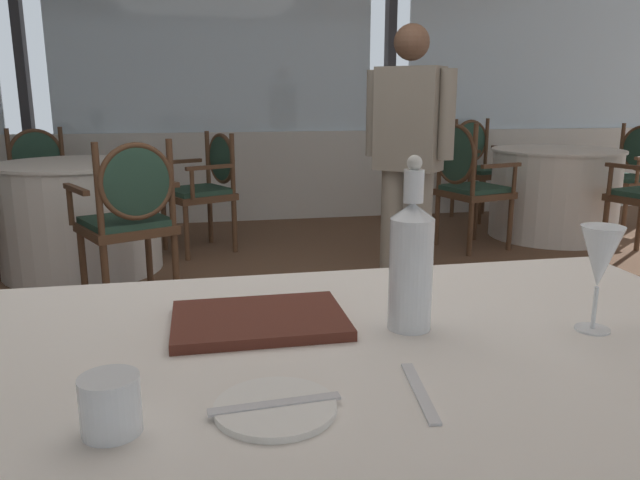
# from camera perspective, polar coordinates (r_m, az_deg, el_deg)

# --- Properties ---
(ground_plane) EXTENTS (13.81, 13.81, 0.00)m
(ground_plane) POSITION_cam_1_polar(r_m,az_deg,el_deg) (2.37, -5.16, -16.62)
(ground_plane) COLOR brown
(window_wall_far) EXTENTS (10.62, 0.14, 2.98)m
(window_wall_far) POSITION_cam_1_polar(r_m,az_deg,el_deg) (5.90, -9.59, 13.17)
(window_wall_far) COLOR silver
(window_wall_far) RESTS_ON ground_plane
(side_plate) EXTENTS (0.17, 0.17, 0.01)m
(side_plate) POSITION_cam_1_polar(r_m,az_deg,el_deg) (0.89, -4.20, -15.37)
(side_plate) COLOR white
(side_plate) RESTS_ON foreground_table
(butter_knife) EXTENTS (0.19, 0.03, 0.00)m
(butter_knife) POSITION_cam_1_polar(r_m,az_deg,el_deg) (0.88, -4.21, -15.08)
(butter_knife) COLOR silver
(butter_knife) RESTS_ON foreground_table
(dinner_fork) EXTENTS (0.04, 0.19, 0.00)m
(dinner_fork) POSITION_cam_1_polar(r_m,az_deg,el_deg) (0.94, 9.33, -13.85)
(dinner_fork) COLOR silver
(dinner_fork) RESTS_ON foreground_table
(water_bottle) EXTENTS (0.08, 0.08, 0.33)m
(water_bottle) POSITION_cam_1_polar(r_m,az_deg,el_deg) (1.14, 8.53, -2.03)
(water_bottle) COLOR white
(water_bottle) RESTS_ON foreground_table
(wine_glass) EXTENTS (0.08, 0.08, 0.20)m
(wine_glass) POSITION_cam_1_polar(r_m,az_deg,el_deg) (1.23, 24.75, -1.63)
(wine_glass) COLOR white
(wine_glass) RESTS_ON foreground_table
(water_tumbler) EXTENTS (0.08, 0.08, 0.08)m
(water_tumbler) POSITION_cam_1_polar(r_m,az_deg,el_deg) (0.86, -19.04, -14.38)
(water_tumbler) COLOR white
(water_tumbler) RESTS_ON foreground_table
(menu_book) EXTENTS (0.33, 0.24, 0.02)m
(menu_book) POSITION_cam_1_polar(r_m,az_deg,el_deg) (1.19, -5.72, -7.46)
(menu_book) COLOR #512319
(menu_book) RESTS_ON foreground_table
(background_table_0) EXTENTS (1.08, 1.08, 0.75)m
(background_table_0) POSITION_cam_1_polar(r_m,az_deg,el_deg) (5.57, 21.06, 4.12)
(background_table_0) COLOR white
(background_table_0) RESTS_ON ground_plane
(dining_chair_0_0) EXTENTS (0.62, 0.57, 0.97)m
(dining_chair_0_0) POSITION_cam_1_polar(r_m,az_deg,el_deg) (6.23, 14.56, 7.21)
(dining_chair_0_0) COLOR brown
(dining_chair_0_0) RESTS_ON ground_plane
(dining_chair_0_1) EXTENTS (0.57, 0.62, 0.99)m
(dining_chair_0_1) POSITION_cam_1_polar(r_m,az_deg,el_deg) (4.87, 13.55, 5.77)
(dining_chair_0_1) COLOR brown
(dining_chair_0_1) RESTS_ON ground_plane
(dining_chair_0_3) EXTENTS (0.57, 0.62, 0.93)m
(dining_chair_0_3) POSITION_cam_1_polar(r_m,az_deg,el_deg) (6.31, 27.09, 6.03)
(dining_chair_0_3) COLOR brown
(dining_chair_0_3) RESTS_ON ground_plane
(background_table_2) EXTENTS (1.09, 1.09, 0.75)m
(background_table_2) POSITION_cam_1_polar(r_m,az_deg,el_deg) (4.48, -21.52, 2.03)
(background_table_2) COLOR white
(background_table_2) RESTS_ON ground_plane
(dining_chair_2_0) EXTENTS (0.64, 0.62, 0.94)m
(dining_chair_2_0) POSITION_cam_1_polar(r_m,az_deg,el_deg) (5.39, -24.59, 5.31)
(dining_chair_2_0) COLOR brown
(dining_chair_2_0) RESTS_ON ground_plane
(dining_chair_2_2) EXTENTS (0.64, 0.62, 0.95)m
(dining_chair_2_2) POSITION_cam_1_polar(r_m,az_deg,el_deg) (3.54, -17.36, 2.65)
(dining_chair_2_2) COLOR brown
(dining_chair_2_2) RESTS_ON ground_plane
(dining_chair_2_3) EXTENTS (0.62, 0.64, 0.91)m
(dining_chair_2_3) POSITION_cam_1_polar(r_m,az_deg,el_deg) (4.80, -10.56, 5.41)
(dining_chair_2_3) COLOR brown
(dining_chair_2_3) RESTS_ON ground_plane
(diner_person_0) EXTENTS (0.42, 0.39, 1.57)m
(diner_person_0) POSITION_cam_1_polar(r_m,az_deg,el_deg) (3.54, 8.27, 8.41)
(diner_person_0) COLOR gray
(diner_person_0) RESTS_ON ground_plane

